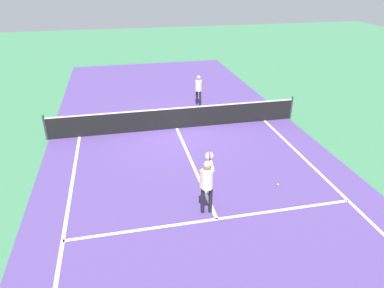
{
  "coord_description": "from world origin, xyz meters",
  "views": [
    {
      "loc": [
        -2.35,
        -13.91,
        6.24
      ],
      "look_at": [
        -0.1,
        -3.61,
        1.0
      ],
      "focal_mm": 32.88,
      "sensor_mm": 36.0,
      "label": 1
    }
  ],
  "objects_px": {
    "net": "(177,118)",
    "player_far": "(199,87)",
    "player_near": "(207,181)",
    "tennis_ball_mid_court": "(278,185)"
  },
  "relations": [
    {
      "from": "player_far",
      "to": "tennis_ball_mid_court",
      "type": "xyz_separation_m",
      "value": [
        0.76,
        -7.9,
        -0.89
      ]
    },
    {
      "from": "net",
      "to": "tennis_ball_mid_court",
      "type": "xyz_separation_m",
      "value": [
        2.38,
        -5.17,
        -0.46
      ]
    },
    {
      "from": "player_near",
      "to": "player_far",
      "type": "height_order",
      "value": "player_near"
    },
    {
      "from": "player_far",
      "to": "tennis_ball_mid_court",
      "type": "bearing_deg",
      "value": -84.47
    },
    {
      "from": "net",
      "to": "player_near",
      "type": "height_order",
      "value": "player_near"
    },
    {
      "from": "net",
      "to": "player_near",
      "type": "relative_size",
      "value": 6.5
    },
    {
      "from": "net",
      "to": "player_far",
      "type": "bearing_deg",
      "value": 59.26
    },
    {
      "from": "player_near",
      "to": "tennis_ball_mid_court",
      "type": "distance_m",
      "value": 2.89
    },
    {
      "from": "net",
      "to": "tennis_ball_mid_court",
      "type": "relative_size",
      "value": 164.11
    },
    {
      "from": "net",
      "to": "player_far",
      "type": "xyz_separation_m",
      "value": [
        1.62,
        2.72,
        0.43
      ]
    }
  ]
}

